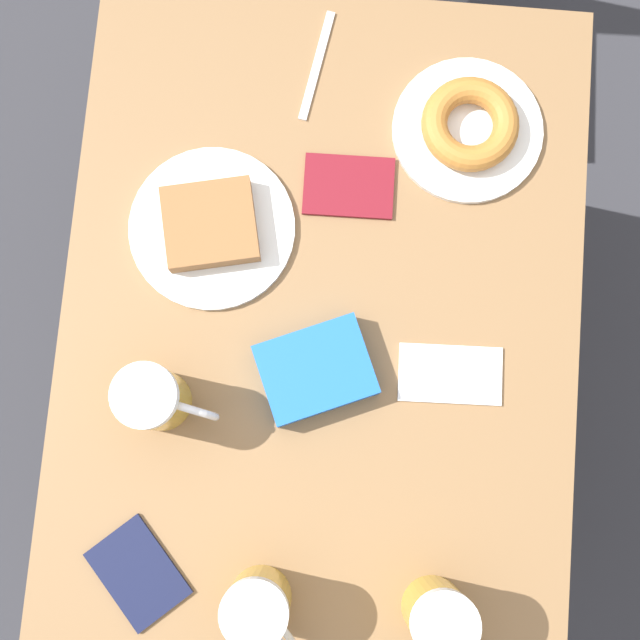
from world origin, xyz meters
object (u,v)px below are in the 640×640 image
at_px(beer_mug_left, 440,619).
at_px(passport_far_edge, 349,186).
at_px(napkin_folded, 450,374).
at_px(plate_with_cake, 211,226).
at_px(blue_pouch, 315,370).
at_px(passport_near_edge, 138,573).
at_px(beer_mug_center, 156,399).
at_px(plate_with_donut, 469,127).
at_px(fork, 317,65).
at_px(beer_mug_right, 259,608).

height_order(beer_mug_left, passport_far_edge, beer_mug_left).
xyz_separation_m(napkin_folded, passport_far_edge, (-0.16, 0.25, 0.00)).
bearing_deg(plate_with_cake, blue_pouch, -49.47).
distance_m(passport_near_edge, blue_pouch, 0.35).
bearing_deg(passport_near_edge, beer_mug_center, 87.41).
height_order(plate_with_donut, beer_mug_center, beer_mug_center).
bearing_deg(plate_with_cake, beer_mug_center, -99.35).
relative_size(fork, passport_far_edge, 1.31).
bearing_deg(beer_mug_center, passport_near_edge, -92.59).
relative_size(beer_mug_right, blue_pouch, 0.77).
distance_m(beer_mug_left, beer_mug_center, 0.45).
xyz_separation_m(beer_mug_left, fork, (-0.21, 0.73, -0.07)).
xyz_separation_m(beer_mug_left, beer_mug_center, (-0.38, 0.24, 0.00)).
xyz_separation_m(beer_mug_center, passport_far_edge, (0.22, 0.32, -0.07)).
height_order(passport_near_edge, blue_pouch, blue_pouch).
relative_size(napkin_folded, blue_pouch, 0.81).
height_order(napkin_folded, passport_near_edge, passport_near_edge).
distance_m(beer_mug_right, napkin_folded, 0.39).
bearing_deg(blue_pouch, beer_mug_left, -58.78).
height_order(plate_with_cake, passport_near_edge, plate_with_cake).
xyz_separation_m(plate_with_donut, beer_mug_center, (-0.38, -0.41, 0.05)).
bearing_deg(passport_near_edge, napkin_folded, 36.96).
bearing_deg(beer_mug_center, plate_with_cake, 80.65).
height_order(napkin_folded, passport_far_edge, passport_far_edge).
bearing_deg(beer_mug_right, napkin_folded, 54.21).
distance_m(beer_mug_right, passport_near_edge, 0.18).
distance_m(plate_with_cake, passport_near_edge, 0.47).
distance_m(plate_with_cake, beer_mug_right, 0.51).
height_order(plate_with_cake, passport_far_edge, plate_with_cake).
height_order(beer_mug_left, beer_mug_right, same).
xyz_separation_m(plate_with_cake, beer_mug_left, (0.34, -0.48, 0.05)).
height_order(passport_far_edge, blue_pouch, blue_pouch).
height_order(plate_with_cake, napkin_folded, plate_with_cake).
relative_size(beer_mug_center, fork, 0.82).
distance_m(plate_with_donut, blue_pouch, 0.40).
relative_size(beer_mug_left, beer_mug_right, 1.00).
relative_size(beer_mug_center, blue_pouch, 0.77).
bearing_deg(napkin_folded, passport_near_edge, -143.04).
relative_size(plate_with_donut, fork, 1.27).
relative_size(plate_with_donut, beer_mug_right, 1.56).
xyz_separation_m(plate_with_donut, beer_mug_right, (-0.23, -0.66, 0.05)).
distance_m(beer_mug_left, napkin_folded, 0.32).
xyz_separation_m(beer_mug_center, passport_near_edge, (-0.01, -0.23, -0.07)).
bearing_deg(passport_near_edge, beer_mug_right, -6.48).
xyz_separation_m(beer_mug_right, blue_pouch, (0.04, 0.30, -0.05)).
bearing_deg(passport_far_edge, napkin_folded, -57.83).
bearing_deg(napkin_folded, beer_mug_right, -125.79).
height_order(beer_mug_left, blue_pouch, beer_mug_left).
relative_size(beer_mug_right, fork, 0.82).
xyz_separation_m(plate_with_cake, blue_pouch, (0.16, -0.19, 0.01)).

